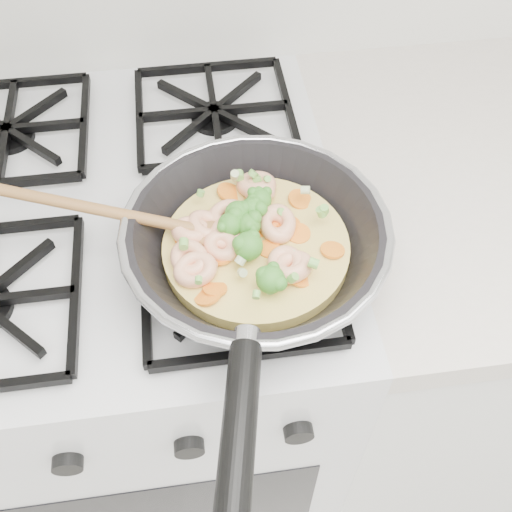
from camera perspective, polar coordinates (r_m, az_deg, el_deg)
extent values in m
cube|color=silver|center=(1.20, -9.24, -9.86)|extent=(0.60, 0.60, 0.90)
cube|color=black|center=(0.83, -13.32, 5.36)|extent=(0.56, 0.56, 0.02)
torus|color=#B6B6BD|center=(0.68, 0.00, 2.56)|extent=(0.31, 0.31, 0.01)
cylinder|color=black|center=(0.56, -1.65, -16.33)|extent=(0.07, 0.18, 0.03)
cylinder|color=#E7CD64|center=(0.71, 0.00, 0.74)|extent=(0.22, 0.22, 0.02)
ellipsoid|color=#9B6938|center=(0.70, -4.07, 2.11)|extent=(0.06, 0.05, 0.01)
cylinder|color=#9B6938|center=(0.72, -15.46, 4.40)|extent=(0.26, 0.08, 0.06)
torus|color=#F8BC93|center=(0.74, 0.22, 6.21)|extent=(0.06, 0.06, 0.03)
torus|color=#F8BC93|center=(0.67, 3.42, -1.04)|extent=(0.07, 0.07, 0.03)
torus|color=#F8BC93|center=(0.75, 0.03, 6.72)|extent=(0.06, 0.06, 0.03)
torus|color=#F8BC93|center=(0.71, 2.01, 2.85)|extent=(0.05, 0.05, 0.03)
torus|color=#F8BC93|center=(0.70, -6.09, 2.30)|extent=(0.06, 0.06, 0.02)
torus|color=#F8BC93|center=(0.67, 2.84, -0.72)|extent=(0.06, 0.06, 0.02)
torus|color=#F8BC93|center=(0.69, -3.24, 0.93)|extent=(0.06, 0.06, 0.03)
torus|color=#F8BC93|center=(0.68, -6.22, -0.29)|extent=(0.07, 0.07, 0.03)
torus|color=#F8BC93|center=(0.71, 2.01, 3.07)|extent=(0.05, 0.05, 0.03)
torus|color=#F8BC93|center=(0.70, -2.79, 2.15)|extent=(0.06, 0.06, 0.03)
torus|color=#F8BC93|center=(0.71, -4.69, 2.77)|extent=(0.07, 0.07, 0.03)
torus|color=#F8BC93|center=(0.67, -5.72, -1.27)|extent=(0.06, 0.06, 0.02)
torus|color=#F8BC93|center=(0.72, -2.69, 3.85)|extent=(0.05, 0.05, 0.02)
ellipsoid|color=#46912F|center=(0.71, -0.38, 4.43)|extent=(0.04, 0.04, 0.03)
ellipsoid|color=#46912F|center=(0.69, -2.45, 2.92)|extent=(0.04, 0.04, 0.03)
ellipsoid|color=#46912F|center=(0.69, -0.70, 2.93)|extent=(0.04, 0.04, 0.03)
ellipsoid|color=#46912F|center=(0.70, -1.72, 3.99)|extent=(0.04, 0.04, 0.03)
ellipsoid|color=#46912F|center=(0.72, 0.39, 5.27)|extent=(0.04, 0.04, 0.03)
ellipsoid|color=#46912F|center=(0.64, 1.37, -2.20)|extent=(0.04, 0.04, 0.03)
ellipsoid|color=#46912F|center=(0.67, -0.73, 0.94)|extent=(0.04, 0.04, 0.03)
cylinder|color=orange|center=(0.69, -3.28, -0.26)|extent=(0.03, 0.03, 0.01)
cylinder|color=orange|center=(0.70, 7.18, 0.57)|extent=(0.03, 0.03, 0.01)
cylinder|color=orange|center=(0.75, -2.51, 5.97)|extent=(0.04, 0.04, 0.01)
cylinder|color=orange|center=(0.66, -4.55, -3.68)|extent=(0.04, 0.04, 0.01)
cylinder|color=orange|center=(0.71, -6.61, 1.65)|extent=(0.03, 0.03, 0.01)
cylinder|color=orange|center=(0.71, 1.09, 2.57)|extent=(0.04, 0.04, 0.01)
cylinder|color=orange|center=(0.72, 3.01, 3.04)|extent=(0.04, 0.04, 0.01)
cylinder|color=orange|center=(0.69, -4.08, 0.61)|extent=(0.03, 0.03, 0.01)
cylinder|color=orange|center=(0.71, 4.00, 2.12)|extent=(0.04, 0.04, 0.01)
cylinder|color=orange|center=(0.75, 4.15, 5.32)|extent=(0.04, 0.04, 0.01)
cylinder|color=orange|center=(0.67, 4.10, -1.87)|extent=(0.04, 0.04, 0.01)
cylinder|color=orange|center=(0.66, -3.86, -3.09)|extent=(0.04, 0.04, 0.01)
cylinder|color=orange|center=(0.69, 1.23, 0.69)|extent=(0.03, 0.03, 0.00)
cylinder|color=orange|center=(0.70, 2.11, 1.68)|extent=(0.03, 0.02, 0.01)
cylinder|color=#BACB8F|center=(0.66, -1.29, -1.57)|extent=(0.01, 0.01, 0.01)
cylinder|color=#BACB8F|center=(0.67, 3.63, 0.27)|extent=(0.01, 0.01, 0.01)
cylinder|color=#74B94A|center=(0.74, -1.57, 7.57)|extent=(0.01, 0.01, 0.01)
cylinder|color=#74B94A|center=(0.65, 3.48, -2.05)|extent=(0.01, 0.01, 0.01)
cylinder|color=#74B94A|center=(0.67, -6.80, 1.14)|extent=(0.01, 0.01, 0.01)
cylinder|color=#74B94A|center=(0.70, 6.16, 4.14)|extent=(0.01, 0.01, 0.01)
cylinder|color=#74B94A|center=(0.73, -5.22, 5.89)|extent=(0.01, 0.01, 0.01)
cylinder|color=#74B94A|center=(0.65, 5.41, -0.67)|extent=(0.01, 0.01, 0.01)
cylinder|color=#74B94A|center=(0.73, 1.05, 7.25)|extent=(0.01, 0.01, 0.01)
cylinder|color=#74B94A|center=(0.71, 2.31, 4.22)|extent=(0.01, 0.01, 0.01)
cylinder|color=#74B94A|center=(0.70, 6.44, 4.36)|extent=(0.01, 0.01, 0.01)
cylinder|color=#74B94A|center=(0.64, -5.40, -2.27)|extent=(0.01, 0.01, 0.01)
cylinder|color=#74B94A|center=(0.63, 0.02, -3.64)|extent=(0.01, 0.01, 0.01)
cylinder|color=#BACB8F|center=(0.74, -1.99, 7.56)|extent=(0.01, 0.01, 0.01)
cylinder|color=#74B94A|center=(0.69, -1.80, 2.78)|extent=(0.01, 0.01, 0.01)
cylinder|color=#74B94A|center=(0.75, 0.09, 7.17)|extent=(0.01, 0.01, 0.01)
cylinder|color=#74B94A|center=(0.74, -0.28, 7.72)|extent=(0.01, 0.01, 0.01)
cylinder|color=#BACB8F|center=(0.72, 4.65, 6.18)|extent=(0.01, 0.01, 0.01)
cylinder|color=#BACB8F|center=(0.66, -1.48, -0.43)|extent=(0.01, 0.01, 0.01)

